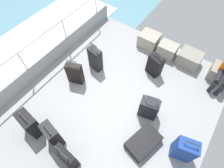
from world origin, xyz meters
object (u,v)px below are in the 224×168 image
(suitcase_1, at_px, (155,65))
(suitcase_8, at_px, (75,74))
(cargo_crate_2, at_px, (189,59))
(suitcase_2, at_px, (143,142))
(suitcase_0, at_px, (67,157))
(suitcase_5, at_px, (184,149))
(cargo_crate_1, at_px, (167,50))
(suitcase_6, at_px, (53,135))
(suitcase_4, at_px, (30,124))
(suitcase_3, at_px, (149,108))
(cargo_crate_0, at_px, (149,40))
(suitcase_7, at_px, (95,59))
(cargo_crate_3, at_px, (222,74))

(suitcase_1, bearing_deg, suitcase_8, -137.20)
(cargo_crate_2, relative_size, suitcase_2, 0.75)
(suitcase_0, bearing_deg, suitcase_5, 38.60)
(cargo_crate_1, relative_size, suitcase_5, 0.69)
(suitcase_0, xyz_separation_m, suitcase_6, (-0.51, 0.15, 0.04))
(cargo_crate_2, distance_m, suitcase_5, 2.55)
(suitcase_4, bearing_deg, suitcase_3, 43.37)
(cargo_crate_2, bearing_deg, cargo_crate_0, -179.76)
(suitcase_2, xyz_separation_m, suitcase_6, (-1.55, -1.00, 0.24))
(suitcase_2, bearing_deg, suitcase_5, 19.34)
(suitcase_4, bearing_deg, suitcase_1, 64.38)
(suitcase_0, relative_size, suitcase_1, 1.12)
(suitcase_2, xyz_separation_m, suitcase_3, (-0.27, 0.65, 0.18))
(suitcase_2, distance_m, suitcase_3, 0.73)
(suitcase_4, bearing_deg, suitcase_7, 89.24)
(suitcase_7, bearing_deg, suitcase_6, -75.38)
(suitcase_5, bearing_deg, suitcase_2, -160.66)
(cargo_crate_0, distance_m, suitcase_0, 3.83)
(cargo_crate_0, height_order, cargo_crate_1, cargo_crate_0)
(cargo_crate_3, distance_m, suitcase_5, 2.42)
(suitcase_1, distance_m, suitcase_5, 2.13)
(suitcase_3, distance_m, suitcase_5, 1.06)
(suitcase_0, distance_m, suitcase_5, 2.25)
(cargo_crate_0, xyz_separation_m, suitcase_4, (-0.79, -3.77, 0.11))
(suitcase_5, bearing_deg, suitcase_8, 176.69)
(cargo_crate_1, height_order, suitcase_4, suitcase_4)
(suitcase_6, relative_size, suitcase_7, 0.94)
(suitcase_3, xyz_separation_m, suitcase_8, (-1.97, -0.23, 0.03))
(cargo_crate_0, distance_m, suitcase_3, 2.28)
(cargo_crate_0, bearing_deg, suitcase_6, -93.47)
(suitcase_8, bearing_deg, suitcase_5, -3.31)
(cargo_crate_0, xyz_separation_m, cargo_crate_2, (1.25, 0.01, -0.01))
(suitcase_3, distance_m, suitcase_6, 2.09)
(cargo_crate_2, distance_m, suitcase_2, 2.67)
(cargo_crate_1, height_order, cargo_crate_3, cargo_crate_1)
(suitcase_8, bearing_deg, suitcase_6, -64.37)
(suitcase_6, bearing_deg, cargo_crate_3, 57.06)
(suitcase_2, bearing_deg, cargo_crate_0, 116.54)
(suitcase_0, bearing_deg, cargo_crate_0, 94.31)
(suitcase_4, distance_m, suitcase_6, 0.58)
(suitcase_5, height_order, suitcase_6, suitcase_6)
(cargo_crate_0, relative_size, cargo_crate_3, 0.90)
(suitcase_0, relative_size, suitcase_8, 1.02)
(suitcase_6, height_order, suitcase_8, suitcase_6)
(cargo_crate_0, xyz_separation_m, suitcase_6, (-0.22, -3.66, 0.13))
(cargo_crate_0, relative_size, cargo_crate_2, 0.96)
(suitcase_7, bearing_deg, suitcase_0, -64.74)
(cargo_crate_2, xyz_separation_m, suitcase_8, (-2.16, -2.25, 0.12))
(cargo_crate_2, bearing_deg, suitcase_1, -127.15)
(suitcase_0, height_order, suitcase_1, suitcase_0)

